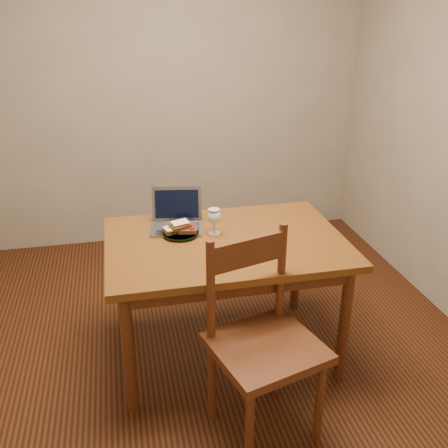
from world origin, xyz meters
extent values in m
cube|color=black|center=(0.00, 0.00, -0.01)|extent=(3.20, 3.20, 0.02)
cube|color=gray|center=(0.00, 1.61, 1.30)|extent=(3.20, 0.02, 2.60)
cube|color=gray|center=(0.00, -1.61, 1.30)|extent=(3.20, 0.02, 2.60)
cube|color=#4D2D0C|center=(0.07, -0.10, 0.72)|extent=(1.30, 0.90, 0.04)
cylinder|color=#3F1C0D|center=(-0.50, -0.47, 0.35)|extent=(0.06, 0.06, 0.70)
cylinder|color=#3F1C0D|center=(0.64, -0.47, 0.35)|extent=(0.06, 0.06, 0.70)
cylinder|color=#3F1C0D|center=(-0.50, 0.27, 0.35)|extent=(0.06, 0.06, 0.70)
cylinder|color=#3F1C0D|center=(0.64, 0.27, 0.35)|extent=(0.06, 0.06, 0.70)
cube|color=#3F1C0D|center=(0.12, -0.74, 0.48)|extent=(0.58, 0.56, 0.04)
cube|color=#3F1C0D|center=(0.07, -0.56, 0.90)|extent=(0.38, 0.14, 0.13)
cylinder|color=black|center=(-0.16, 0.01, 0.75)|extent=(0.20, 0.20, 0.02)
cube|color=slate|center=(-0.18, 0.08, 0.75)|extent=(0.32, 0.25, 0.01)
cube|color=slate|center=(-0.16, 0.21, 0.85)|extent=(0.30, 0.11, 0.20)
cube|color=black|center=(-0.16, 0.21, 0.85)|extent=(0.26, 0.09, 0.16)
camera|label=1|loc=(-0.47, -2.51, 1.93)|focal=40.00mm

